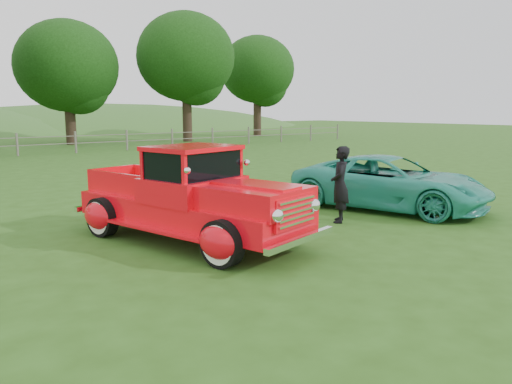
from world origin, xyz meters
TOP-DOWN VIEW (x-y plane):
  - ground at (0.00, 0.00)m, footprint 140.00×140.00m
  - fence_line at (0.00, 22.00)m, footprint 48.00×0.12m
  - tree_near_east at (5.00, 29.00)m, footprint 6.80×6.80m
  - tree_mid_east at (13.00, 27.00)m, footprint 7.20×7.20m
  - tree_far_east at (22.00, 30.00)m, footprint 6.60×6.60m
  - red_pickup at (-1.45, 1.88)m, footprint 3.08×5.26m
  - teal_sedan at (3.94, 1.52)m, footprint 3.48×5.14m
  - man at (1.89, 1.28)m, footprint 0.71×0.70m

SIDE VIEW (x-z plane):
  - ground at x=0.00m, z-range 0.00..0.00m
  - fence_line at x=0.00m, z-range 0.00..1.20m
  - teal_sedan at x=3.94m, z-range 0.00..1.31m
  - red_pickup at x=-1.45m, z-range -0.09..1.69m
  - man at x=1.89m, z-range 0.00..1.65m
  - tree_near_east at x=5.00m, z-range 1.08..9.41m
  - tree_far_east at x=22.00m, z-range 1.43..10.29m
  - tree_mid_east at x=13.00m, z-range 1.45..10.89m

